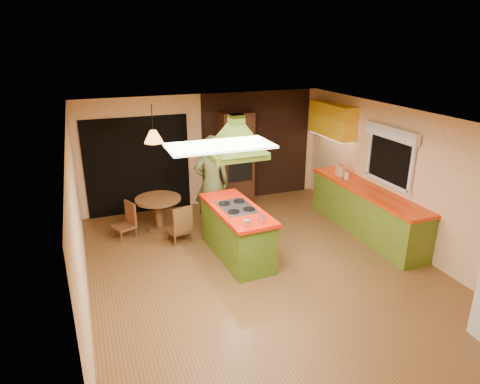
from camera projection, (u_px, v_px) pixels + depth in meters
name	position (u px, v px, depth m)	size (l,w,h in m)	color
ground	(262.00, 269.00, 7.14)	(6.50, 6.50, 0.00)	brown
room_walls	(264.00, 199.00, 6.71)	(5.50, 6.50, 6.50)	#FEE2B6
ceiling_plane	(265.00, 120.00, 6.28)	(6.50, 6.50, 0.00)	silver
brick_panel	(257.00, 146.00, 9.96)	(2.64, 0.03, 2.50)	#381E14
nook_opening	(138.00, 166.00, 9.11)	(2.20, 0.03, 2.10)	black
right_counter	(366.00, 210.00, 8.32)	(0.62, 3.05, 0.92)	olive
upper_cabinets	(332.00, 120.00, 9.26)	(0.34, 1.40, 0.70)	yellow
window_right	(391.00, 146.00, 7.78)	(0.12, 1.35, 1.06)	black
fluor_panel	(220.00, 146.00, 4.86)	(1.20, 0.60, 0.03)	white
kitchen_island	(237.00, 232.00, 7.42)	(0.84, 1.86, 0.93)	#4F771D
range_hood	(236.00, 130.00, 6.81)	(0.94, 0.69, 0.78)	#55741D
man	(212.00, 183.00, 8.34)	(0.70, 0.46, 1.91)	#4D582E
wall_oven	(236.00, 159.00, 9.57)	(0.72, 0.62, 2.13)	#3F2214
dining_table	(159.00, 208.00, 8.44)	(0.89, 0.89, 0.68)	brown
chair_left	(123.00, 221.00, 8.16)	(0.37, 0.37, 0.68)	brown
chair_near	(179.00, 223.00, 7.99)	(0.41, 0.41, 0.74)	brown
pendant_lamp	(153.00, 137.00, 7.95)	(0.36, 0.36, 0.23)	#FF9E3F
canister_large	(339.00, 170.00, 8.94)	(0.14, 0.14, 0.21)	beige
canister_medium	(341.00, 171.00, 8.85)	(0.15, 0.15, 0.21)	beige
canister_small	(347.00, 175.00, 8.68)	(0.11, 0.11, 0.15)	beige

